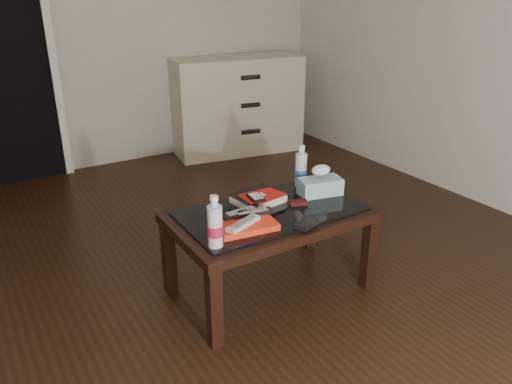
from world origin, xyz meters
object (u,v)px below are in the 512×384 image
at_px(textbook, 258,198).
at_px(water_bottle_right, 301,166).
at_px(water_bottle_left, 215,221).
at_px(coffee_table, 270,222).
at_px(dresser, 237,105).
at_px(tissue_box, 320,186).

relative_size(textbook, water_bottle_right, 1.05).
relative_size(textbook, water_bottle_left, 1.05).
xyz_separation_m(coffee_table, dresser, (1.05, 2.19, 0.05)).
distance_m(coffee_table, tissue_box, 0.36).
height_order(dresser, tissue_box, dresser).
xyz_separation_m(textbook, tissue_box, (0.34, -0.08, 0.02)).
bearing_deg(water_bottle_right, tissue_box, -84.10).
bearing_deg(water_bottle_left, tissue_box, 16.29).
height_order(coffee_table, tissue_box, tissue_box).
bearing_deg(coffee_table, tissue_box, 5.60).
bearing_deg(water_bottle_right, dresser, 70.30).
relative_size(water_bottle_right, tissue_box, 1.03).
xyz_separation_m(coffee_table, textbook, (0.00, 0.12, 0.09)).
xyz_separation_m(dresser, textbook, (-1.04, -2.07, 0.03)).
bearing_deg(water_bottle_right, water_bottle_left, -152.93).
distance_m(coffee_table, dresser, 2.43).
distance_m(dresser, textbook, 2.32).
relative_size(coffee_table, water_bottle_right, 4.20).
distance_m(textbook, water_bottle_right, 0.35).
relative_size(water_bottle_left, tissue_box, 1.03).
relative_size(coffee_table, tissue_box, 4.35).
bearing_deg(textbook, water_bottle_right, 3.01).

